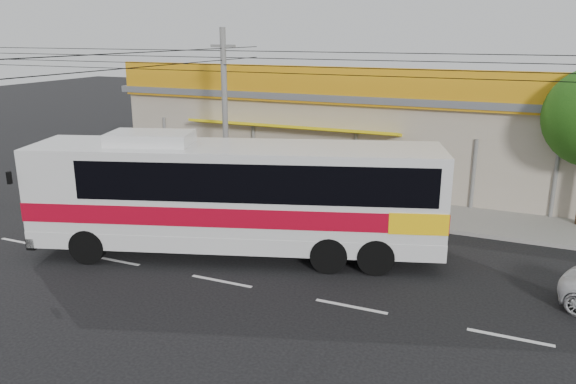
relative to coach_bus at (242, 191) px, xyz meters
The scene contains 8 objects.
ground 2.23m from the coach_bus, 38.07° to the left, with size 120.00×120.00×0.00m, color black.
sidewalk 6.67m from the coach_bus, 86.30° to the left, with size 30.00×3.20×0.15m, color gray.
lane_markings 3.10m from the coach_bus, 79.39° to the right, with size 50.00×0.12×0.01m, color silver, non-canonical shape.
storefront_building 11.87m from the coach_bus, 88.05° to the left, with size 22.60×9.20×5.70m.
coach_bus is the anchor object (origin of this frame).
motorbike_red 10.77m from the coach_bus, 151.92° to the left, with size 0.68×1.95×1.03m, color #9A1F0B.
motorbike_dark 13.70m from the coach_bus, 156.85° to the left, with size 0.46×1.63×0.98m, color black.
utility_pole 7.06m from the coach_bus, 124.51° to the left, with size 34.00×14.00×7.31m.
Camera 1 is at (7.88, -15.70, 7.10)m, focal length 35.00 mm.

